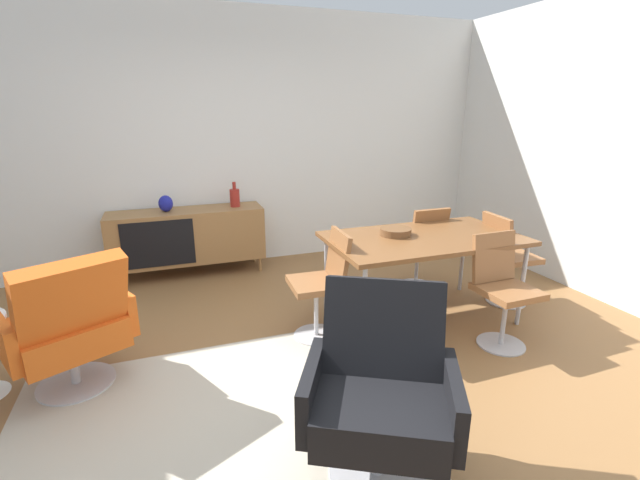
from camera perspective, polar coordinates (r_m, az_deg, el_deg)
name	(u,v)px	position (r m, az deg, el deg)	size (l,w,h in m)	color
ground_plane	(290,382)	(3.09, -3.94, -17.98)	(8.32, 8.32, 0.00)	olive
wall_back	(223,141)	(5.11, -12.50, 12.39)	(6.80, 0.12, 2.80)	silver
sideboard	(188,236)	(4.93, -16.82, 0.55)	(1.60, 0.45, 0.72)	olive
vase_cobalt	(166,204)	(4.85, -19.42, 4.49)	(0.14, 0.14, 0.17)	navy
vase_sculptural_dark	(235,197)	(4.90, -11.02, 5.46)	(0.11, 0.11, 0.27)	maroon
dining_table	(424,241)	(3.74, 13.34, -0.16)	(1.60, 0.90, 0.74)	brown
wooden_bowl_on_table	(395,232)	(3.71, 9.78, 1.08)	(0.26, 0.26, 0.06)	brown
dining_chair_back_right	(422,244)	(4.44, 13.08, -0.54)	(0.40, 0.42, 0.86)	brown
dining_chair_near_window	(324,281)	(3.43, 0.47, -5.29)	(0.44, 0.42, 0.86)	brown
dining_chair_far_end	(506,255)	(4.35, 23.02, -1.85)	(0.45, 0.43, 0.86)	brown
dining_chair_front_right	(502,286)	(3.61, 22.59, -5.52)	(0.41, 0.43, 0.86)	brown
lounge_chair_red	(69,324)	(3.20, -29.85, -9.47)	(0.87, 0.85, 0.95)	#D85919
armchair_black_shell	(381,386)	(2.27, 7.90, -18.25)	(0.88, 0.87, 0.95)	black
area_rug	(206,422)	(2.85, -14.62, -21.91)	(2.20, 1.70, 0.01)	#B7AD99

